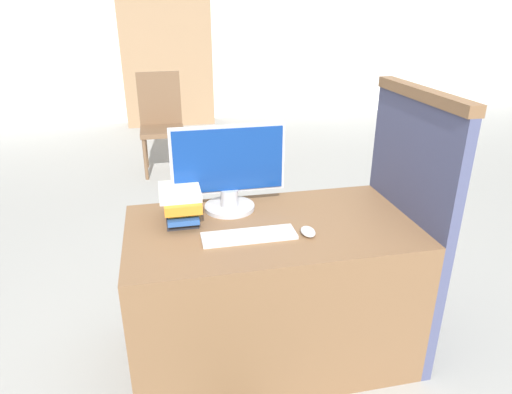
{
  "coord_description": "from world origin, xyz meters",
  "views": [
    {
      "loc": [
        -0.46,
        -1.46,
        1.68
      ],
      "look_at": [
        -0.08,
        0.33,
        0.89
      ],
      "focal_mm": 32.0,
      "sensor_mm": 36.0,
      "label": 1
    }
  ],
  "objects_px": {
    "keyboard": "(249,236)",
    "monitor": "(229,170)",
    "book_stack": "(181,203)",
    "mouse": "(308,232)",
    "far_chair": "(161,118)"
  },
  "relations": [
    {
      "from": "keyboard",
      "to": "monitor",
      "type": "bearing_deg",
      "value": 96.34
    },
    {
      "from": "keyboard",
      "to": "book_stack",
      "type": "xyz_separation_m",
      "value": [
        -0.27,
        0.24,
        0.08
      ]
    },
    {
      "from": "mouse",
      "to": "far_chair",
      "type": "relative_size",
      "value": 0.1
    },
    {
      "from": "keyboard",
      "to": "book_stack",
      "type": "distance_m",
      "value": 0.37
    },
    {
      "from": "keyboard",
      "to": "far_chair",
      "type": "distance_m",
      "value": 3.08
    },
    {
      "from": "monitor",
      "to": "keyboard",
      "type": "xyz_separation_m",
      "value": [
        0.04,
        -0.32,
        -0.2
      ]
    },
    {
      "from": "book_stack",
      "to": "keyboard",
      "type": "bearing_deg",
      "value": -41.29
    },
    {
      "from": "mouse",
      "to": "monitor",
      "type": "bearing_deg",
      "value": 130.45
    },
    {
      "from": "far_chair",
      "to": "monitor",
      "type": "bearing_deg",
      "value": -40.47
    },
    {
      "from": "mouse",
      "to": "book_stack",
      "type": "relative_size",
      "value": 0.37
    },
    {
      "from": "monitor",
      "to": "far_chair",
      "type": "distance_m",
      "value": 2.78
    },
    {
      "from": "keyboard",
      "to": "mouse",
      "type": "relative_size",
      "value": 4.25
    },
    {
      "from": "mouse",
      "to": "book_stack",
      "type": "bearing_deg",
      "value": 153.19
    },
    {
      "from": "monitor",
      "to": "mouse",
      "type": "bearing_deg",
      "value": -49.55
    },
    {
      "from": "keyboard",
      "to": "mouse",
      "type": "xyz_separation_m",
      "value": [
        0.26,
        -0.03,
        0.01
      ]
    }
  ]
}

